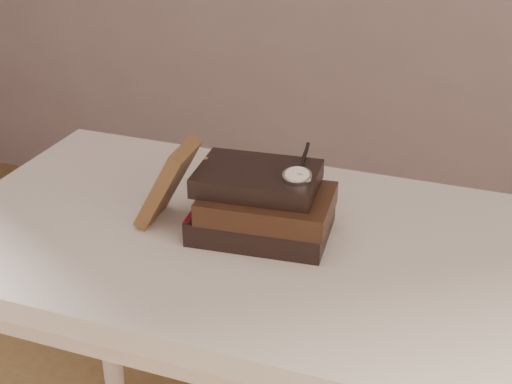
% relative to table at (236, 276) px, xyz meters
% --- Properties ---
extents(table, '(1.00, 0.60, 0.75)m').
position_rel_table_xyz_m(table, '(0.00, 0.00, 0.00)').
color(table, beige).
rests_on(table, ground).
extents(book_stack, '(0.24, 0.18, 0.11)m').
position_rel_table_xyz_m(book_stack, '(0.04, 0.01, 0.14)').
color(book_stack, black).
rests_on(book_stack, table).
extents(journal, '(0.10, 0.10, 0.15)m').
position_rel_table_xyz_m(journal, '(-0.12, -0.01, 0.17)').
color(journal, '#422B19').
rests_on(journal, table).
extents(pocket_watch, '(0.05, 0.15, 0.02)m').
position_rel_table_xyz_m(pocket_watch, '(0.10, 0.01, 0.21)').
color(pocket_watch, silver).
rests_on(pocket_watch, book_stack).
extents(eyeglasses, '(0.10, 0.12, 0.05)m').
position_rel_table_xyz_m(eyeglasses, '(-0.04, 0.08, 0.16)').
color(eyeglasses, silver).
rests_on(eyeglasses, book_stack).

